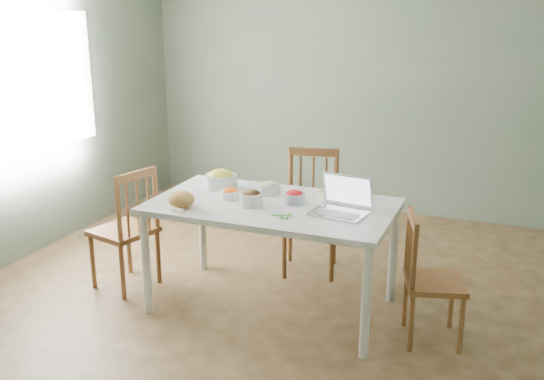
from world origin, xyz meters
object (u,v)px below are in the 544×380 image
at_px(chair_right, 435,279).
at_px(laptop, 339,197).
at_px(dining_table, 272,256).
at_px(bowl_squash, 221,179).
at_px(chair_far, 311,214).
at_px(chair_left, 123,228).
at_px(bread_boule, 181,199).

bearing_deg(chair_right, laptop, 75.53).
distance_m(dining_table, bowl_squash, 0.73).
height_order(chair_right, bowl_squash, bowl_squash).
height_order(chair_far, chair_right, chair_far).
bearing_deg(chair_right, chair_left, 74.94).
relative_size(chair_far, bread_boule, 5.60).
bearing_deg(chair_left, bowl_squash, 127.92).
xyz_separation_m(chair_right, bowl_squash, (-1.67, 0.25, 0.44)).
bearing_deg(dining_table, chair_right, -1.78).
distance_m(dining_table, chair_right, 1.16).
height_order(bread_boule, bowl_squash, bowl_squash).
xyz_separation_m(chair_left, bowl_squash, (0.70, 0.31, 0.39)).
height_order(dining_table, laptop, laptop).
distance_m(dining_table, bread_boule, 0.78).
relative_size(chair_left, bowl_squash, 3.95).
distance_m(chair_right, laptop, 0.82).
distance_m(chair_far, laptop, 0.99).
bearing_deg(laptop, dining_table, -179.10).
bearing_deg(chair_left, chair_far, 136.82).
bearing_deg(bread_boule, chair_right, 9.31).
height_order(chair_far, bread_boule, chair_far).
xyz_separation_m(dining_table, chair_far, (0.05, 0.72, 0.11)).
bearing_deg(chair_left, chair_right, 105.63).
relative_size(chair_right, bread_boule, 4.83).
bearing_deg(chair_left, dining_table, 108.75).
xyz_separation_m(dining_table, chair_left, (-1.21, -0.10, 0.08)).
relative_size(dining_table, bread_boule, 9.47).
xyz_separation_m(chair_left, chair_right, (2.37, 0.06, -0.05)).
height_order(chair_far, chair_left, chair_far).
bearing_deg(laptop, bread_boule, -158.58).
xyz_separation_m(bowl_squash, laptop, (1.01, -0.27, 0.05)).
distance_m(bread_boule, laptop, 1.08).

